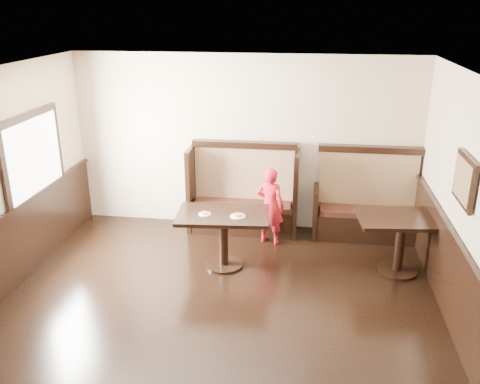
% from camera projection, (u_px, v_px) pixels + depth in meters
% --- Properties ---
extents(ground, '(7.00, 7.00, 0.00)m').
position_uv_depth(ground, '(202.00, 358.00, 5.35)').
color(ground, black).
rests_on(ground, ground).
extents(room_shell, '(7.00, 7.00, 7.00)m').
position_uv_depth(room_shell, '(178.00, 286.00, 5.41)').
color(room_shell, '#C5B08F').
rests_on(room_shell, ground).
extents(booth_main, '(1.75, 0.72, 1.45)m').
position_uv_depth(booth_main, '(243.00, 199.00, 8.22)').
color(booth_main, black).
rests_on(booth_main, ground).
extents(booth_neighbor, '(1.65, 0.72, 1.45)m').
position_uv_depth(booth_neighbor, '(366.00, 208.00, 7.98)').
color(booth_neighbor, black).
rests_on(booth_neighbor, ground).
extents(table_main, '(1.32, 0.89, 0.80)m').
position_uv_depth(table_main, '(223.00, 226.00, 7.01)').
color(table_main, black).
rests_on(table_main, ground).
extents(table_neighbor, '(1.26, 0.90, 0.82)m').
position_uv_depth(table_neighbor, '(401.00, 231.00, 6.85)').
color(table_neighbor, black).
rests_on(table_neighbor, ground).
extents(child, '(0.51, 0.41, 1.22)m').
position_uv_depth(child, '(270.00, 206.00, 7.72)').
color(child, red).
rests_on(child, ground).
extents(pizza_plate_left, '(0.17, 0.17, 0.03)m').
position_uv_depth(pizza_plate_left, '(205.00, 214.00, 6.91)').
color(pizza_plate_left, white).
rests_on(pizza_plate_left, table_main).
extents(pizza_plate_right, '(0.21, 0.21, 0.04)m').
position_uv_depth(pizza_plate_right, '(238.00, 216.00, 6.84)').
color(pizza_plate_right, white).
rests_on(pizza_plate_right, table_main).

